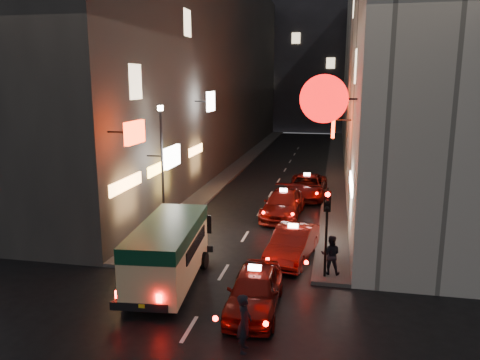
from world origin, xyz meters
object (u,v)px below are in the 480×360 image
Objects in this scene: minibus at (168,247)px; taxi_near at (255,287)px; pedestrian_crossing at (244,319)px; traffic_light at (327,214)px; lamp_post at (162,159)px.

taxi_near is (3.47, -1.28, -0.70)m from minibus.
traffic_light is (2.10, 5.27, 1.72)m from pedestrian_crossing.
taxi_near is 0.84× the size of lamp_post.
minibus reaches higher than pedestrian_crossing.
traffic_light is (5.71, 1.53, 1.16)m from minibus.
taxi_near is at bearing 0.95° from pedestrian_crossing.
minibus is at bearing -67.67° from lamp_post.
traffic_light reaches higher than minibus.
lamp_post is at bearing 112.33° from minibus.
lamp_post is at bearing 151.09° from traffic_light.
pedestrian_crossing is 0.31× the size of lamp_post.
taxi_near is 2.46m from pedestrian_crossing.
minibus is 6.91m from lamp_post.
minibus reaches higher than taxi_near.
pedestrian_crossing is 0.55× the size of traffic_light.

